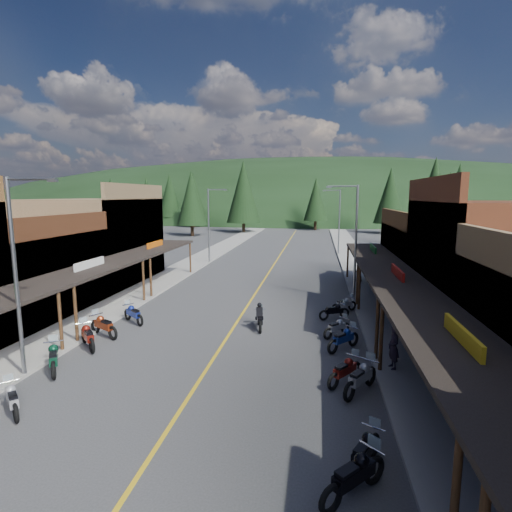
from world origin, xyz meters
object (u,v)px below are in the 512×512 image
at_px(streetlight_2, 354,238).
at_px(pedestrian_east_b, 358,272).
at_px(shop_west_3, 98,241).
at_px(bike_east_4, 364,450).
at_px(pine_0, 111,199).
at_px(bike_east_8, 337,327).
at_px(shop_east_2, 503,271).
at_px(streetlight_1, 210,222).
at_px(bike_east_9, 334,310).
at_px(pine_11, 434,196).
at_px(pine_9, 448,201).
at_px(bike_east_5, 361,377).
at_px(pine_4, 390,196).
at_px(pine_8, 147,204).
at_px(bike_east_7, 343,338).
at_px(pine_7, 170,196).
at_px(bike_west_8, 133,313).
at_px(bike_east_6, 345,369).
at_px(pine_2, 243,192).
at_px(shop_west_2, 14,274).
at_px(bike_west_6, 88,335).
at_px(pine_10, 191,198).
at_px(rider_on_bike, 260,318).
at_px(bike_east_3, 354,474).
at_px(pine_5, 458,192).
at_px(streetlight_3, 338,219).
at_px(bike_east_10, 344,304).
at_px(bike_west_7, 104,325).
at_px(pine_3, 316,199).
at_px(streetlight_0, 18,269).
at_px(shop_east_3, 443,260).
at_px(pedestrian_east_a, 394,347).
at_px(pine_1, 193,196).
at_px(bike_west_4, 12,398).

bearing_deg(streetlight_2, pedestrian_east_b, 80.86).
xyz_separation_m(shop_west_3, bike_east_4, (19.67, -20.89, -2.94)).
relative_size(pine_0, bike_east_8, 5.72).
relative_size(shop_east_2, streetlight_2, 1.36).
distance_m(streetlight_1, bike_east_9, 22.54).
bearing_deg(streetlight_2, pine_11, 66.49).
bearing_deg(shop_east_2, shop_west_3, 160.80).
height_order(pine_9, pine_11, pine_11).
xyz_separation_m(shop_west_3, bike_east_5, (20.00, -16.59, -2.86)).
distance_m(pine_4, pine_11, 22.09).
relative_size(pine_8, bike_east_7, 4.64).
bearing_deg(pine_7, pine_0, -119.74).
height_order(bike_west_8, bike_east_6, bike_west_8).
distance_m(pine_2, bike_west_8, 57.45).
xyz_separation_m(pine_11, bike_east_7, (-14.15, -39.10, -6.57)).
distance_m(bike_west_8, pedestrian_east_b, 18.97).
bearing_deg(pine_8, bike_west_8, -67.41).
distance_m(streetlight_2, bike_east_6, 13.25).
xyz_separation_m(shop_west_2, bike_west_6, (7.46, -4.44, -1.88)).
bearing_deg(pine_10, rider_on_bike, -68.19).
distance_m(pine_9, bike_east_3, 58.94).
bearing_deg(bike_west_8, pine_5, 8.59).
height_order(pine_4, bike_east_8, pine_4).
xyz_separation_m(streetlight_3, bike_east_10, (-0.69, -24.68, -3.92)).
distance_m(pine_4, bike_west_7, 66.16).
xyz_separation_m(shop_west_3, pedestrian_east_b, (21.73, 2.89, -2.59)).
relative_size(pine_5, pine_9, 1.30).
height_order(pine_3, bike_west_8, pine_3).
xyz_separation_m(streetlight_0, rider_on_bike, (8.45, 7.29, -3.84)).
relative_size(bike_east_4, bike_east_7, 0.94).
distance_m(pine_7, bike_west_7, 81.57).
distance_m(shop_east_3, streetlight_0, 27.05).
bearing_deg(bike_east_7, pine_4, 120.78).
bearing_deg(pedestrian_east_a, pine_5, 148.75).
bearing_deg(pine_8, bike_east_3, -61.49).
bearing_deg(pedestrian_east_b, pine_1, -75.89).
bearing_deg(shop_east_3, bike_west_4, -134.18).
bearing_deg(bike_west_7, bike_east_10, -33.44).
bearing_deg(shop_east_2, pine_7, 121.64).
bearing_deg(bike_west_6, bike_west_4, -125.86).
bearing_deg(pine_5, shop_east_3, -108.45).
distance_m(shop_west_2, streetlight_1, 21.50).
bearing_deg(bike_east_10, bike_west_7, -99.39).
distance_m(shop_east_2, pine_10, 57.91).
relative_size(streetlight_0, pine_1, 0.64).
xyz_separation_m(shop_east_3, bike_west_6, (-20.05, -14.04, -1.88)).
relative_size(pine_10, bike_east_3, 5.09).
bearing_deg(rider_on_bike, pine_7, 104.30).
xyz_separation_m(pine_3, pine_7, (-36.00, 10.00, 0.75)).
relative_size(shop_west_2, bike_east_6, 5.19).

